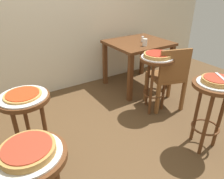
# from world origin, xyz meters

# --- Properties ---
(ground_plane) EXTENTS (6.00, 6.00, 0.00)m
(ground_plane) POSITION_xyz_m (0.00, 0.00, 0.00)
(ground_plane) COLOR brown
(stool_foreground) EXTENTS (0.41, 0.41, 0.73)m
(stool_foreground) POSITION_xyz_m (0.79, -0.45, 0.55)
(stool_foreground) COLOR #5B3319
(stool_foreground) RESTS_ON ground_plane
(serving_plate_foreground) EXTENTS (0.34, 0.34, 0.01)m
(serving_plate_foreground) POSITION_xyz_m (0.79, -0.45, 0.74)
(serving_plate_foreground) COLOR white
(serving_plate_foreground) RESTS_ON stool_foreground
(pizza_foreground) EXTENTS (0.27, 0.27, 0.05)m
(pizza_foreground) POSITION_xyz_m (0.79, -0.45, 0.77)
(pizza_foreground) COLOR #B78442
(pizza_foreground) RESTS_ON serving_plate_foreground
(stool_middle) EXTENTS (0.41, 0.41, 0.73)m
(stool_middle) POSITION_xyz_m (-0.85, -0.44, 0.55)
(stool_middle) COLOR #5B3319
(stool_middle) RESTS_ON ground_plane
(serving_plate_middle) EXTENTS (0.36, 0.36, 0.01)m
(serving_plate_middle) POSITION_xyz_m (-0.85, -0.44, 0.74)
(serving_plate_middle) COLOR white
(serving_plate_middle) RESTS_ON stool_middle
(pizza_middle) EXTENTS (0.30, 0.30, 0.05)m
(pizza_middle) POSITION_xyz_m (-0.85, -0.44, 0.77)
(pizza_middle) COLOR #B78442
(pizza_middle) RESTS_ON serving_plate_middle
(stool_leftside) EXTENTS (0.41, 0.41, 0.73)m
(stool_leftside) POSITION_xyz_m (-0.74, 0.24, 0.55)
(stool_leftside) COLOR #5B3319
(stool_leftside) RESTS_ON ground_plane
(serving_plate_leftside) EXTENTS (0.38, 0.38, 0.01)m
(serving_plate_leftside) POSITION_xyz_m (-0.74, 0.24, 0.74)
(serving_plate_leftside) COLOR silver
(serving_plate_leftside) RESTS_ON stool_leftside
(pizza_leftside) EXTENTS (0.29, 0.29, 0.02)m
(pizza_leftside) POSITION_xyz_m (-0.74, 0.24, 0.75)
(pizza_leftside) COLOR tan
(pizza_leftside) RESTS_ON serving_plate_leftside
(stool_rear) EXTENTS (0.41, 0.41, 0.73)m
(stool_rear) POSITION_xyz_m (0.84, 0.37, 0.55)
(stool_rear) COLOR #5B3319
(stool_rear) RESTS_ON ground_plane
(serving_plate_rear) EXTENTS (0.39, 0.39, 0.01)m
(serving_plate_rear) POSITION_xyz_m (0.84, 0.37, 0.74)
(serving_plate_rear) COLOR silver
(serving_plate_rear) RESTS_ON stool_rear
(pizza_rear) EXTENTS (0.33, 0.33, 0.05)m
(pizza_rear) POSITION_xyz_m (0.84, 0.37, 0.77)
(pizza_rear) COLOR tan
(pizza_rear) RESTS_ON serving_plate_rear
(dining_table) EXTENTS (0.88, 0.78, 0.73)m
(dining_table) POSITION_xyz_m (1.12, 1.07, 0.61)
(dining_table) COLOR #5B3319
(dining_table) RESTS_ON ground_plane
(cup_near_edge) EXTENTS (0.07, 0.07, 0.10)m
(cup_near_edge) POSITION_xyz_m (1.05, 0.84, 0.78)
(cup_near_edge) COLOR silver
(cup_near_edge) RESTS_ON dining_table
(condiment_shaker) EXTENTS (0.04, 0.04, 0.08)m
(condiment_shaker) POSITION_xyz_m (1.16, 1.03, 0.77)
(condiment_shaker) COLOR white
(condiment_shaker) RESTS_ON dining_table
(wooden_chair) EXTENTS (0.50, 0.50, 0.85)m
(wooden_chair) POSITION_xyz_m (1.02, 0.31, 0.47)
(wooden_chair) COLOR brown
(wooden_chair) RESTS_ON ground_plane
(pizza_server_knife) EXTENTS (0.13, 0.20, 0.01)m
(pizza_server_knife) POSITION_xyz_m (0.82, -0.47, 0.79)
(pizza_server_knife) COLOR silver
(pizza_server_knife) RESTS_ON pizza_foreground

